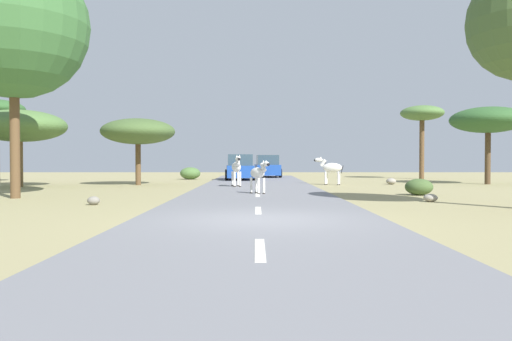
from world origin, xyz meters
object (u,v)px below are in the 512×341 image
object	(u,v)px
tree_1	(488,120)
rock_1	(93,201)
zebra_0	(236,168)
bush_0	(190,173)
car_0	(267,167)
rock_0	(391,181)
tree_6	(19,126)
zebra_1	(331,168)
car_1	(240,168)
zebra_2	(258,173)
tree_7	(138,132)
bush_1	(419,187)
tree_4	(14,25)
tree_5	(422,115)
rock_2	(430,198)

from	to	relation	value
tree_1	rock_1	distance (m)	23.23
zebra_0	bush_0	xyz separation A→B (m)	(-3.77, 10.58, -0.59)
car_0	rock_0	world-z (taller)	car_0
zebra_0	tree_6	distance (m)	11.61
zebra_1	bush_0	world-z (taller)	zebra_1
car_1	rock_0	xyz separation A→B (m)	(8.95, -5.52, -0.67)
zebra_2	car_1	bearing A→B (deg)	-114.97
car_0	tree_7	distance (m)	13.85
tree_7	zebra_0	bearing A→B (deg)	-24.25
bush_0	rock_1	world-z (taller)	bush_0
bush_0	bush_1	xyz separation A→B (m)	(11.36, -16.20, -0.11)
tree_1	tree_4	size ratio (longest dim) A/B	0.49
tree_5	rock_0	distance (m)	10.25
zebra_1	tree_1	xyz separation A→B (m)	(9.25, 0.71, 2.76)
tree_5	bush_0	size ratio (longest dim) A/B	3.69
zebra_1	rock_0	xyz separation A→B (m)	(3.59, 0.56, -0.78)
zebra_2	rock_0	world-z (taller)	zebra_2
tree_5	tree_6	xyz separation A→B (m)	(-24.65, -10.79, -1.55)
zebra_2	zebra_0	bearing A→B (deg)	-108.40
tree_5	tree_6	distance (m)	26.95
rock_0	zebra_1	bearing A→B (deg)	-171.13
tree_7	rock_0	world-z (taller)	tree_7
tree_5	tree_7	world-z (taller)	tree_5
zebra_1	tree_4	distance (m)	17.39
zebra_2	rock_0	distance (m)	11.66
zebra_0	tree_4	world-z (taller)	tree_4
bush_1	rock_2	xyz separation A→B (m)	(-0.64, -3.21, -0.20)
tree_4	rock_1	xyz separation A→B (m)	(3.80, -2.75, -6.29)
zebra_2	rock_2	bearing A→B (deg)	120.17
zebra_2	rock_0	size ratio (longest dim) A/B	2.32
car_0	car_1	xyz separation A→B (m)	(-2.01, -5.20, 0.00)
zebra_1	tree_7	xyz separation A→B (m)	(-10.92, -0.12, 2.05)
tree_5	bush_1	distance (m)	18.36
zebra_0	zebra_2	distance (m)	5.57
car_1	tree_7	size ratio (longest dim) A/B	1.07
bush_0	car_1	bearing A→B (deg)	-26.54
tree_4	bush_1	size ratio (longest dim) A/B	8.21
car_0	tree_7	bearing A→B (deg)	-126.84
car_1	car_0	bearing A→B (deg)	65.14
zebra_0	car_0	bearing A→B (deg)	-108.04
zebra_2	rock_2	xyz separation A→B (m)	(5.85, -3.37, -0.74)
tree_7	bush_1	xyz separation A→B (m)	(13.26, -8.17, -2.68)
bush_1	rock_1	distance (m)	12.54
rock_0	rock_2	bearing A→B (deg)	-98.90
car_0	rock_0	bearing A→B (deg)	-60.31
bush_0	tree_4	bearing A→B (deg)	-103.27
car_0	zebra_0	bearing A→B (deg)	-101.01
tree_5	tree_6	size ratio (longest dim) A/B	1.14
zebra_1	rock_0	size ratio (longest dim) A/B	2.74
rock_0	rock_2	world-z (taller)	rock_0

